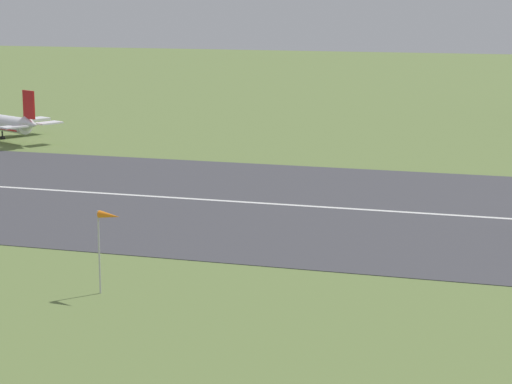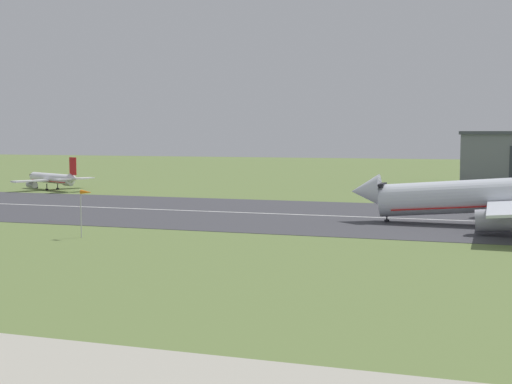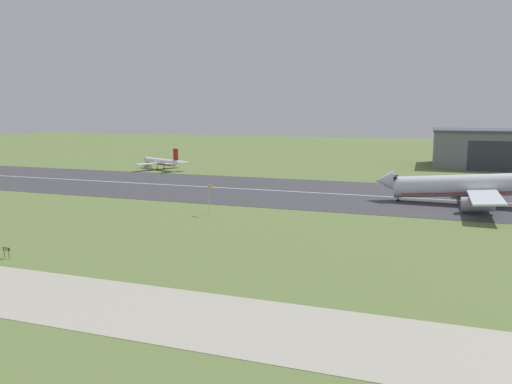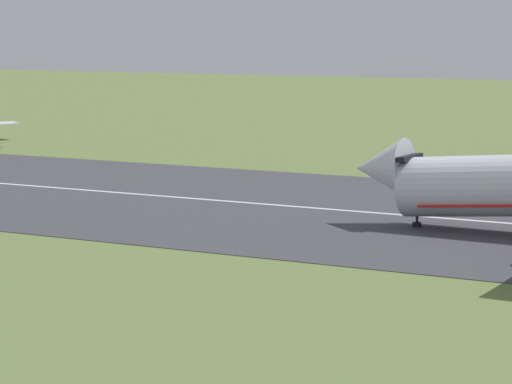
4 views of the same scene
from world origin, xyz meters
TOP-DOWN VIEW (x-y plane):
  - runway_strip at (0.00, 112.24)m, footprint 478.51×51.72m
  - runway_centreline at (0.00, 112.24)m, footprint 430.66×0.70m
  - windsock_pole at (-12.42, 74.60)m, footprint 2.28×1.09m

SIDE VIEW (x-z plane):
  - runway_strip at x=0.00m, z-range 0.00..0.06m
  - runway_centreline at x=0.00m, z-range 0.06..0.07m
  - windsock_pole at x=-12.42m, z-range 2.66..9.57m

